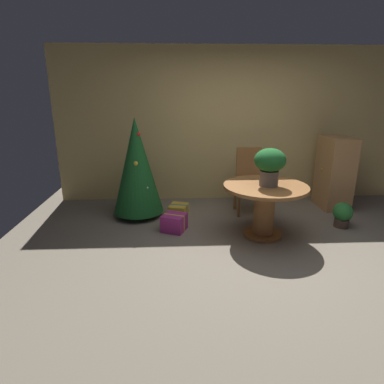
# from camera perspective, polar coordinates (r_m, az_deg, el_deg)

# --- Properties ---
(ground_plane) EXTENTS (6.60, 6.60, 0.00)m
(ground_plane) POSITION_cam_1_polar(r_m,az_deg,el_deg) (4.05, 11.35, -10.57)
(ground_plane) COLOR #756B5B
(back_wall_panel) EXTENTS (6.00, 0.10, 2.60)m
(back_wall_panel) POSITION_cam_1_polar(r_m,az_deg,el_deg) (5.77, 6.87, 11.51)
(back_wall_panel) COLOR tan
(back_wall_panel) RESTS_ON ground_plane
(round_dining_table) EXTENTS (1.09, 1.09, 0.71)m
(round_dining_table) POSITION_cam_1_polar(r_m,az_deg,el_deg) (4.36, 12.67, -1.75)
(round_dining_table) COLOR brown
(round_dining_table) RESTS_ON ground_plane
(flower_vase) EXTENTS (0.40, 0.40, 0.48)m
(flower_vase) POSITION_cam_1_polar(r_m,az_deg,el_deg) (4.20, 13.53, 4.91)
(flower_vase) COLOR #665B51
(flower_vase) RESTS_ON round_dining_table
(wooden_chair_far) EXTENTS (0.44, 0.39, 1.03)m
(wooden_chair_far) POSITION_cam_1_polar(r_m,az_deg,el_deg) (5.21, 10.04, 2.68)
(wooden_chair_far) COLOR brown
(wooden_chair_far) RESTS_ON ground_plane
(holiday_tree) EXTENTS (0.76, 0.76, 1.52)m
(holiday_tree) POSITION_cam_1_polar(r_m,az_deg,el_deg) (4.94, -9.70, 4.56)
(holiday_tree) COLOR brown
(holiday_tree) RESTS_ON ground_plane
(gift_box_gold) EXTENTS (0.34, 0.37, 0.18)m
(gift_box_gold) POSITION_cam_1_polar(r_m,az_deg,el_deg) (5.10, -2.38, -3.19)
(gift_box_gold) COLOR gold
(gift_box_gold) RESTS_ON ground_plane
(gift_box_purple) EXTENTS (0.39, 0.39, 0.23)m
(gift_box_purple) POSITION_cam_1_polar(r_m,az_deg,el_deg) (4.55, -3.16, -5.41)
(gift_box_purple) COLOR #9E287A
(gift_box_purple) RESTS_ON ground_plane
(wooden_cabinet) EXTENTS (0.44, 0.63, 1.18)m
(wooden_cabinet) POSITION_cam_1_polar(r_m,az_deg,el_deg) (5.83, 23.79, 3.12)
(wooden_cabinet) COLOR #B27F4C
(wooden_cabinet) RESTS_ON ground_plane
(potted_plant) EXTENTS (0.27, 0.27, 0.36)m
(potted_plant) POSITION_cam_1_polar(r_m,az_deg,el_deg) (5.10, 25.00, -3.53)
(potted_plant) COLOR #4C382D
(potted_plant) RESTS_ON ground_plane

